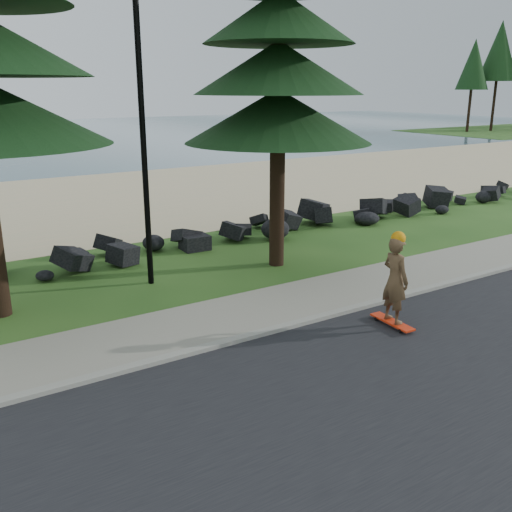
{
  "coord_description": "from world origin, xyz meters",
  "views": [
    {
      "loc": [
        -4.99,
        -9.48,
        4.67
      ],
      "look_at": [
        1.05,
        0.0,
        1.33
      ],
      "focal_mm": 40.0,
      "sensor_mm": 36.0,
      "label": 1
    }
  ],
  "objects": [
    {
      "name": "seawall_boulders",
      "position": [
        0.0,
        5.6,
        0.0
      ],
      "size": [
        60.0,
        2.4,
        1.1
      ],
      "primitive_type": null,
      "color": "black",
      "rests_on": "ground"
    },
    {
      "name": "skateboarder",
      "position": [
        3.09,
        -1.95,
        0.99
      ],
      "size": [
        0.46,
        1.07,
        1.98
      ],
      "rotation": [
        0.0,
        0.0,
        1.52
      ],
      "color": "red",
      "rests_on": "ground"
    },
    {
      "name": "beach_sand",
      "position": [
        0.0,
        14.5,
        0.01
      ],
      "size": [
        160.0,
        15.0,
        0.01
      ],
      "primitive_type": "cube",
      "color": "#CEB589",
      "rests_on": "ground"
    },
    {
      "name": "ground",
      "position": [
        0.0,
        0.0,
        0.0
      ],
      "size": [
        160.0,
        160.0,
        0.0
      ],
      "primitive_type": "plane",
      "color": "#204515",
      "rests_on": "ground"
    },
    {
      "name": "road",
      "position": [
        0.0,
        -4.5,
        0.01
      ],
      "size": [
        160.0,
        7.0,
        0.02
      ],
      "primitive_type": "cube",
      "color": "black",
      "rests_on": "ground"
    },
    {
      "name": "sidewalk",
      "position": [
        0.0,
        0.2,
        0.04
      ],
      "size": [
        160.0,
        2.0,
        0.08
      ],
      "primitive_type": "cube",
      "color": "gray",
      "rests_on": "ground"
    },
    {
      "name": "kerb",
      "position": [
        0.0,
        -0.9,
        0.05
      ],
      "size": [
        160.0,
        0.2,
        0.1
      ],
      "primitive_type": "cube",
      "color": "gray",
      "rests_on": "ground"
    },
    {
      "name": "lamp_post",
      "position": [
        0.0,
        3.2,
        4.13
      ],
      "size": [
        0.25,
        0.14,
        8.14
      ],
      "color": "black",
      "rests_on": "ground"
    }
  ]
}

